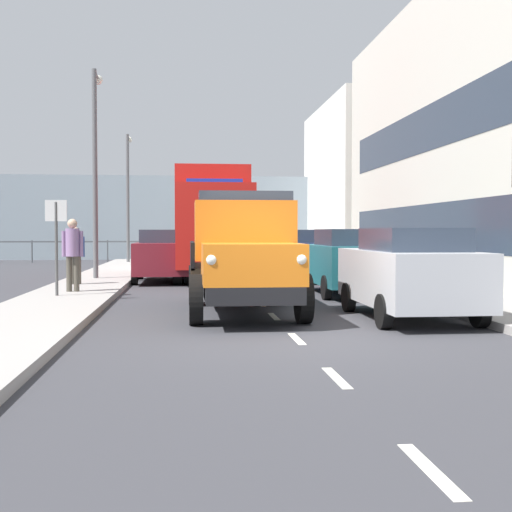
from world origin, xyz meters
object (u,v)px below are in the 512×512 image
object	(u,v)px
car_navy_kerbside_2	(310,254)
pedestrian_strolling	(73,248)
car_white_oppositeside_1	(168,250)
lorry_cargo_red	(211,220)
car_teal_kerbside_1	(347,261)
lamp_post_promenade	(95,155)
truck_vintage_orange	(244,256)
pedestrian_near_railing	(75,251)
lamp_post_far	(128,186)
car_maroon_oppositeside_0	(163,255)
street_sign	(56,231)
car_silver_kerbside_near	(409,272)
car_grey_kerbside_3	(285,249)

from	to	relation	value
car_navy_kerbside_2	pedestrian_strolling	size ratio (longest dim) A/B	2.33
car_white_oppositeside_1	pedestrian_strolling	distance (m)	11.22
car_white_oppositeside_1	lorry_cargo_red	bearing A→B (deg)	110.39
car_teal_kerbside_1	lamp_post_promenade	world-z (taller)	lamp_post_promenade
truck_vintage_orange	pedestrian_near_railing	distance (m)	7.69
lamp_post_far	pedestrian_near_railing	bearing A→B (deg)	89.05
lamp_post_promenade	car_maroon_oppositeside_0	bearing A→B (deg)	-178.83
car_white_oppositeside_1	lamp_post_far	bearing A→B (deg)	-69.79
truck_vintage_orange	street_sign	xyz separation A→B (m)	(4.18, -2.94, 0.50)
car_white_oppositeside_1	lamp_post_promenade	distance (m)	7.12
car_silver_kerbside_near	truck_vintage_orange	bearing A→B (deg)	-16.82
car_silver_kerbside_near	car_white_oppositeside_1	size ratio (longest dim) A/B	0.94
car_grey_kerbside_3	truck_vintage_orange	bearing A→B (deg)	78.66
car_navy_kerbside_2	street_sign	size ratio (longest dim) A/B	1.89
lorry_cargo_red	street_sign	bearing A→B (deg)	62.75
truck_vintage_orange	car_maroon_oppositeside_0	xyz separation A→B (m)	(1.93, -9.11, -0.28)
car_maroon_oppositeside_0	lamp_post_promenade	xyz separation A→B (m)	(2.15, 0.04, 3.26)
truck_vintage_orange	lorry_cargo_red	world-z (taller)	lorry_cargo_red
pedestrian_near_railing	street_sign	distance (m)	3.47
street_sign	lorry_cargo_red	bearing A→B (deg)	-117.25
truck_vintage_orange	pedestrian_strolling	distance (m)	5.64
car_maroon_oppositeside_0	street_sign	world-z (taller)	street_sign
car_teal_kerbside_1	pedestrian_near_railing	size ratio (longest dim) A/B	2.47
lorry_cargo_red	car_white_oppositeside_1	distance (m)	4.92
pedestrian_strolling	street_sign	bearing A→B (deg)	79.50
car_teal_kerbside_1	pedestrian_strolling	world-z (taller)	pedestrian_strolling
car_grey_kerbside_3	car_maroon_oppositeside_0	xyz separation A→B (m)	(4.98, 6.09, 0.00)
car_teal_kerbside_1	car_white_oppositeside_1	size ratio (longest dim) A/B	0.95
car_grey_kerbside_3	lamp_post_promenade	distance (m)	9.95
car_teal_kerbside_1	car_grey_kerbside_3	bearing A→B (deg)	-90.00
lamp_post_far	car_navy_kerbside_2	bearing A→B (deg)	121.41
car_silver_kerbside_near	pedestrian_near_railing	size ratio (longest dim) A/B	2.44
car_grey_kerbside_3	car_white_oppositeside_1	size ratio (longest dim) A/B	0.92
lorry_cargo_red	car_teal_kerbside_1	bearing A→B (deg)	116.73
car_grey_kerbside_3	pedestrian_strolling	size ratio (longest dim) A/B	2.15
lorry_cargo_red	car_maroon_oppositeside_0	bearing A→B (deg)	40.79
lorry_cargo_red	car_navy_kerbside_2	distance (m)	3.78
lorry_cargo_red	street_sign	world-z (taller)	lorry_cargo_red
car_white_oppositeside_1	street_sign	bearing A→B (deg)	79.45
car_silver_kerbside_near	pedestrian_strolling	xyz separation A→B (m)	(7.04, -4.91, 0.34)
car_silver_kerbside_near	car_white_oppositeside_1	world-z (taller)	same
car_grey_kerbside_3	lamp_post_far	xyz separation A→B (m)	(7.12, -5.64, 3.06)
car_teal_kerbside_1	lamp_post_far	world-z (taller)	lamp_post_far
car_silver_kerbside_near	pedestrian_near_railing	distance (m)	10.36
lorry_cargo_red	car_navy_kerbside_2	xyz separation A→B (m)	(-3.32, 1.37, -1.18)
pedestrian_strolling	car_teal_kerbside_1	bearing A→B (deg)	179.73
lamp_post_far	street_sign	distance (m)	18.03
pedestrian_strolling	car_grey_kerbside_3	bearing A→B (deg)	-122.13
car_maroon_oppositeside_0	lamp_post_far	xyz separation A→B (m)	(2.14, -11.73, 3.06)
lorry_cargo_red	car_navy_kerbside_2	world-z (taller)	lorry_cargo_red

